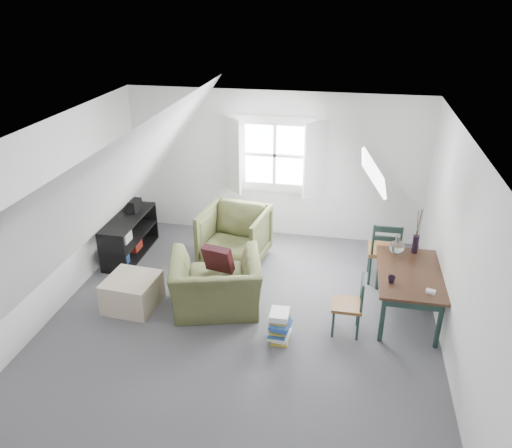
% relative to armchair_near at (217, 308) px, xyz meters
% --- Properties ---
extents(floor, '(5.50, 5.50, 0.00)m').
position_rel_armchair_near_xyz_m(floor, '(0.40, -0.31, 0.00)').
color(floor, '#4E4D52').
rests_on(floor, ground).
extents(ceiling, '(5.50, 5.50, 0.00)m').
position_rel_armchair_near_xyz_m(ceiling, '(0.40, -0.31, 2.50)').
color(ceiling, white).
rests_on(ceiling, wall_back).
extents(wall_back, '(5.00, 0.00, 5.00)m').
position_rel_armchair_near_xyz_m(wall_back, '(0.40, 2.44, 1.25)').
color(wall_back, silver).
rests_on(wall_back, ground).
extents(wall_front, '(5.00, 0.00, 5.00)m').
position_rel_armchair_near_xyz_m(wall_front, '(0.40, -3.06, 1.25)').
color(wall_front, silver).
rests_on(wall_front, ground).
extents(wall_left, '(0.00, 5.50, 5.50)m').
position_rel_armchair_near_xyz_m(wall_left, '(-2.10, -0.31, 1.25)').
color(wall_left, silver).
rests_on(wall_left, ground).
extents(wall_right, '(0.00, 5.50, 5.50)m').
position_rel_armchair_near_xyz_m(wall_right, '(2.90, -0.31, 1.25)').
color(wall_right, silver).
rests_on(wall_right, ground).
extents(slope_left, '(3.19, 5.50, 4.48)m').
position_rel_armchair_near_xyz_m(slope_left, '(-1.15, -0.31, 1.78)').
color(slope_left, white).
rests_on(slope_left, wall_left).
extents(slope_right, '(3.19, 5.50, 4.48)m').
position_rel_armchair_near_xyz_m(slope_right, '(1.95, -0.31, 1.78)').
color(slope_right, white).
rests_on(slope_right, wall_right).
extents(dormer_window, '(1.71, 0.35, 1.30)m').
position_rel_armchair_near_xyz_m(dormer_window, '(0.40, 2.37, 1.45)').
color(dormer_window, white).
rests_on(dormer_window, wall_back).
extents(skylight, '(0.35, 0.75, 0.47)m').
position_rel_armchair_near_xyz_m(skylight, '(1.95, 0.99, 1.75)').
color(skylight, white).
rests_on(skylight, slope_right).
extents(armchair_near, '(1.40, 1.29, 0.76)m').
position_rel_armchair_near_xyz_m(armchair_near, '(0.00, 0.00, 0.00)').
color(armchair_near, '#4A4D2A').
rests_on(armchair_near, floor).
extents(armchair_far, '(1.09, 1.11, 0.89)m').
position_rel_armchair_near_xyz_m(armchair_far, '(-0.05, 1.32, 0.00)').
color(armchair_far, '#4A4D2A').
rests_on(armchair_far, floor).
extents(throw_pillow, '(0.43, 0.31, 0.41)m').
position_rel_armchair_near_xyz_m(throw_pillow, '(-0.00, 0.15, 0.69)').
color(throw_pillow, '#350E15').
rests_on(throw_pillow, armchair_near).
extents(ottoman, '(0.70, 0.70, 0.44)m').
position_rel_armchair_near_xyz_m(ottoman, '(-1.14, -0.17, 0.22)').
color(ottoman, tan).
rests_on(ottoman, floor).
extents(dining_table, '(0.80, 1.34, 0.67)m').
position_rel_armchair_near_xyz_m(dining_table, '(2.49, 0.31, 0.58)').
color(dining_table, '#341D12').
rests_on(dining_table, floor).
extents(demijohn, '(0.20, 0.20, 0.28)m').
position_rel_armchair_near_xyz_m(demijohn, '(2.34, 0.76, 0.79)').
color(demijohn, silver).
rests_on(demijohn, dining_table).
extents(vase_twigs, '(0.08, 0.09, 0.65)m').
position_rel_armchair_near_xyz_m(vase_twigs, '(2.59, 0.86, 0.81)').
color(vase_twigs, black).
rests_on(vase_twigs, dining_table).
extents(cup, '(0.09, 0.09, 0.09)m').
position_rel_armchair_near_xyz_m(cup, '(2.24, 0.01, 0.67)').
color(cup, black).
rests_on(cup, dining_table).
extents(paper_box, '(0.13, 0.10, 0.04)m').
position_rel_armchair_near_xyz_m(paper_box, '(2.69, -0.14, 0.69)').
color(paper_box, white).
rests_on(paper_box, dining_table).
extents(dining_chair_far, '(0.46, 0.46, 0.98)m').
position_rel_armchair_near_xyz_m(dining_chair_far, '(2.22, 1.15, 0.51)').
color(dining_chair_far, brown).
rests_on(dining_chair_far, floor).
extents(dining_chair_near, '(0.37, 0.37, 0.79)m').
position_rel_armchair_near_xyz_m(dining_chair_near, '(1.76, -0.18, 0.41)').
color(dining_chair_near, brown).
rests_on(dining_chair_near, floor).
extents(media_shelf, '(0.44, 1.31, 0.67)m').
position_rel_armchair_near_xyz_m(media_shelf, '(-1.77, 1.16, 0.30)').
color(media_shelf, black).
rests_on(media_shelf, floor).
extents(electronics_box, '(0.21, 0.27, 0.21)m').
position_rel_armchair_near_xyz_m(electronics_box, '(-1.77, 1.46, 0.76)').
color(electronics_box, black).
rests_on(electronics_box, media_shelf).
extents(magazine_stack, '(0.30, 0.35, 0.40)m').
position_rel_armchair_near_xyz_m(magazine_stack, '(0.94, -0.51, 0.20)').
color(magazine_stack, '#B29933').
rests_on(magazine_stack, floor).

